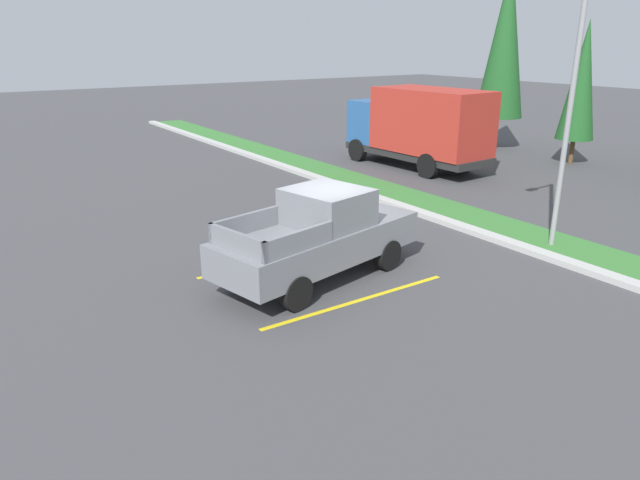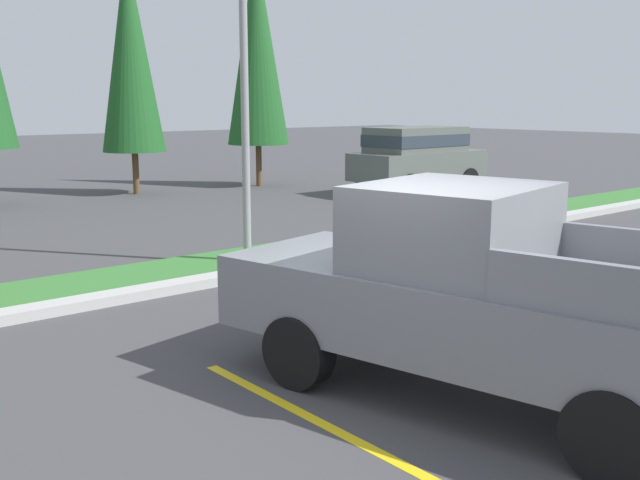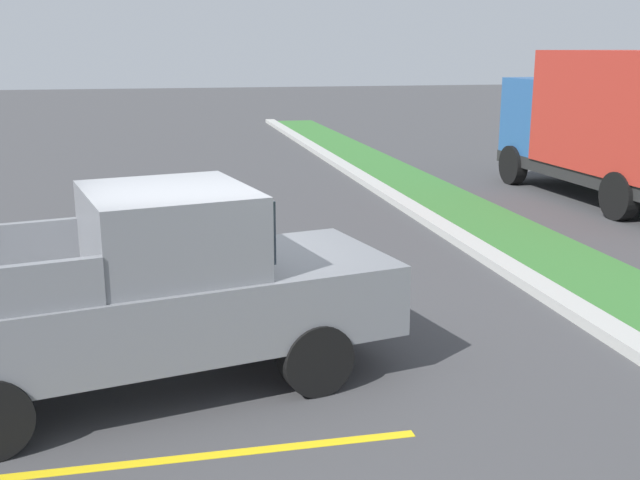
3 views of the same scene
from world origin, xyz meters
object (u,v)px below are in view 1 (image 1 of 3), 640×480
object	(u,v)px
pickup_truck_main	(320,236)
street_light	(570,86)
cargo_truck_distant	(419,125)
cypress_tree_leftmost	(505,40)
cypress_tree_left_inner	(582,81)

from	to	relation	value
pickup_truck_main	street_light	xyz separation A→B (m)	(1.74, 6.29, 3.20)
cargo_truck_distant	cypress_tree_leftmost	xyz separation A→B (m)	(-1.22, 6.53, 3.43)
cypress_tree_leftmost	cargo_truck_distant	bearing A→B (deg)	-79.41
pickup_truck_main	cypress_tree_left_inner	size ratio (longest dim) A/B	0.89
cargo_truck_distant	cypress_tree_leftmost	distance (m)	7.48
street_light	cypress_tree_leftmost	bearing A→B (deg)	135.32
street_light	cargo_truck_distant	bearing A→B (deg)	156.56
cypress_tree_leftmost	pickup_truck_main	bearing A→B (deg)	-61.88
cypress_tree_leftmost	cypress_tree_left_inner	xyz separation A→B (m)	(4.45, -0.16, -1.65)
cargo_truck_distant	cypress_tree_left_inner	xyz separation A→B (m)	(3.23, 6.37, 1.79)
cargo_truck_distant	street_light	bearing A→B (deg)	-23.44
cargo_truck_distant	cypress_tree_left_inner	distance (m)	7.36
pickup_truck_main	cypress_tree_leftmost	xyz separation A→B (m)	(-9.08, 16.99, 4.24)
cargo_truck_distant	pickup_truck_main	bearing A→B (deg)	-53.06
cypress_tree_leftmost	street_light	bearing A→B (deg)	-44.68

